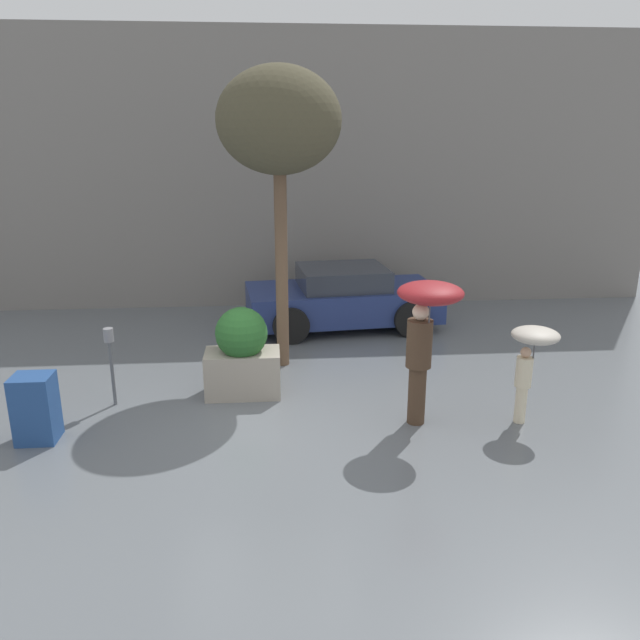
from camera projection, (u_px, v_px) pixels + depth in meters
ground_plane at (264, 430)px, 8.43m from camera, size 40.00×40.00×0.00m
building_facade at (262, 172)px, 13.76m from camera, size 18.00×0.30×6.00m
planter_box at (242, 354)px, 9.39m from camera, size 1.13×0.78×1.38m
person_adult at (426, 321)px, 8.15m from camera, size 0.86×0.86×2.02m
person_child at (532, 350)px, 8.33m from camera, size 0.63×0.63×1.38m
parked_car_near at (342, 298)px, 12.74m from camera, size 4.00×2.27×1.25m
street_tree at (279, 124)px, 9.67m from camera, size 1.96×1.96×4.87m
parking_meter at (110, 350)px, 8.97m from camera, size 0.14×0.14×1.18m
newspaper_box at (36, 408)px, 8.03m from camera, size 0.50×0.44×0.90m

